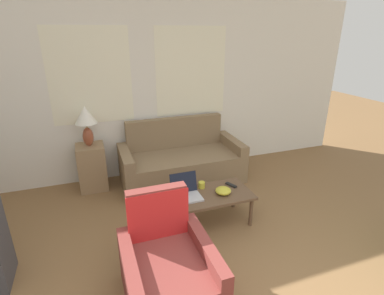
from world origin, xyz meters
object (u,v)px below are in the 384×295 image
(coffee_table, at_px, (205,198))
(laptop, at_px, (186,192))
(couch, at_px, (181,162))
(armchair, at_px, (168,271))
(snack_bowl, at_px, (223,191))
(cup_navy, at_px, (202,185))
(tv_remote, at_px, (231,185))
(table_lamp, at_px, (86,120))

(coffee_table, distance_m, laptop, 0.24)
(couch, xyz_separation_m, armchair, (-0.77, -2.05, -0.01))
(snack_bowl, bearing_deg, cup_navy, 131.34)
(laptop, distance_m, cup_navy, 0.27)
(armchair, relative_size, tv_remote, 5.67)
(couch, xyz_separation_m, tv_remote, (0.28, -1.12, 0.13))
(table_lamp, relative_size, coffee_table, 0.52)
(couch, bearing_deg, laptop, -104.72)
(tv_remote, bearing_deg, snack_bowl, -140.96)
(couch, relative_size, tv_remote, 11.51)
(armchair, relative_size, laptop, 2.81)
(couch, bearing_deg, cup_navy, -93.87)
(cup_navy, bearing_deg, table_lamp, 135.44)
(cup_navy, xyz_separation_m, tv_remote, (0.35, -0.07, -0.03))
(armchair, xyz_separation_m, cup_navy, (0.69, 1.01, 0.17))
(snack_bowl, bearing_deg, coffee_table, 166.51)
(coffee_table, bearing_deg, snack_bowl, -13.49)
(coffee_table, xyz_separation_m, snack_bowl, (0.20, -0.05, 0.08))
(snack_bowl, bearing_deg, table_lamp, 134.86)
(couch, relative_size, coffee_table, 1.66)
(laptop, bearing_deg, tv_remote, 4.92)
(armchair, height_order, table_lamp, table_lamp)
(snack_bowl, distance_m, tv_remote, 0.22)
(armchair, bearing_deg, cup_navy, 55.41)
(snack_bowl, relative_size, tv_remote, 1.16)
(coffee_table, distance_m, tv_remote, 0.39)
(snack_bowl, xyz_separation_m, tv_remote, (0.17, 0.14, -0.03))
(coffee_table, bearing_deg, cup_navy, 82.72)
(snack_bowl, bearing_deg, couch, 95.13)
(armchair, distance_m, tv_remote, 1.41)
(coffee_table, bearing_deg, tv_remote, 13.31)
(armchair, height_order, tv_remote, armchair)
(couch, height_order, armchair, couch)
(laptop, relative_size, snack_bowl, 1.73)
(armchair, xyz_separation_m, tv_remote, (1.05, 0.94, 0.14))
(couch, xyz_separation_m, snack_bowl, (0.11, -1.26, 0.16))
(laptop, bearing_deg, armchair, -117.36)
(coffee_table, height_order, tv_remote, tv_remote)
(tv_remote, bearing_deg, armchair, -138.22)
(armchair, relative_size, table_lamp, 1.58)
(laptop, xyz_separation_m, tv_remote, (0.59, 0.05, -0.05))
(couch, distance_m, cup_navy, 1.06)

